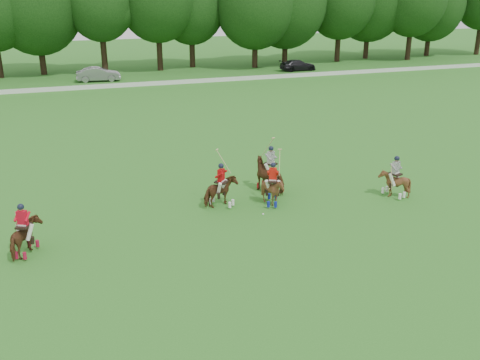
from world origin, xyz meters
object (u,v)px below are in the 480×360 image
object	(u,v)px
polo_red_b	(221,191)
polo_stripe_b	(394,183)
polo_stripe_a	(270,175)
polo_red_a	(25,237)
polo_ball	(263,214)
car_mid	(98,74)
car_right	(298,65)
polo_red_c	(273,190)

from	to	relation	value
polo_red_b	polo_stripe_b	size ratio (longest dim) A/B	1.27
polo_stripe_a	polo_red_a	bearing A→B (deg)	-164.26
polo_stripe_b	polo_ball	bearing A→B (deg)	-179.81
car_mid	polo_red_a	size ratio (longest dim) A/B	2.17
polo_red_a	polo_stripe_a	bearing A→B (deg)	15.74
car_mid	polo_stripe_a	distance (m)	37.17
car_mid	car_right	xyz separation A→B (m)	(23.86, 0.00, -0.11)
polo_red_c	polo_stripe_a	world-z (taller)	polo_stripe_a
polo_stripe_a	polo_stripe_b	xyz separation A→B (m)	(5.56, -2.70, -0.13)
polo_ball	car_mid	bearing A→B (deg)	95.80
polo_stripe_a	polo_red_b	bearing A→B (deg)	-159.70
polo_red_a	polo_stripe_a	world-z (taller)	polo_stripe_a
car_mid	polo_stripe_a	size ratio (longest dim) A/B	1.58
polo_stripe_a	polo_ball	xyz separation A→B (m)	(-1.45, -2.72, -0.84)
polo_stripe_b	polo_stripe_a	bearing A→B (deg)	154.08
polo_red_b	polo_red_c	world-z (taller)	polo_red_b
polo_ball	polo_red_a	bearing A→B (deg)	-176.88
polo_stripe_a	car_mid	bearing A→B (deg)	98.45
car_mid	car_right	distance (m)	23.86
car_mid	polo_red_c	bearing A→B (deg)	-168.45
car_right	polo_red_c	world-z (taller)	polo_red_c
car_right	polo_red_a	distance (m)	50.06
car_right	polo_stripe_a	bearing A→B (deg)	150.99
polo_red_a	polo_stripe_b	size ratio (longest dim) A/B	1.01
polo_red_a	polo_stripe_a	size ratio (longest dim) A/B	0.73
polo_red_c	polo_stripe_a	bearing A→B (deg)	71.35
polo_stripe_a	polo_stripe_b	distance (m)	6.18
car_mid	polo_red_b	xyz separation A→B (m)	(2.50, -37.86, -0.01)
polo_red_a	car_mid	bearing A→B (deg)	81.24
polo_red_c	car_right	bearing A→B (deg)	63.74
car_mid	polo_red_a	xyz separation A→B (m)	(-6.17, -40.04, -0.01)
polo_red_a	polo_red_c	size ratio (longest dim) A/B	0.80
car_mid	polo_red_a	bearing A→B (deg)	175.55
polo_red_a	polo_stripe_b	xyz separation A→B (m)	(17.19, 0.58, -0.01)
car_right	polo_stripe_b	xyz separation A→B (m)	(-12.84, -39.47, 0.09)
car_right	polo_red_b	size ratio (longest dim) A/B	1.67
car_mid	polo_stripe_a	world-z (taller)	polo_stripe_a
car_mid	polo_red_c	distance (m)	38.76
polo_red_c	polo_ball	distance (m)	1.53
car_mid	polo_ball	world-z (taller)	car_mid
car_right	polo_stripe_a	xyz separation A→B (m)	(-18.40, -36.76, 0.23)
polo_red_b	car_mid	bearing A→B (deg)	93.78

